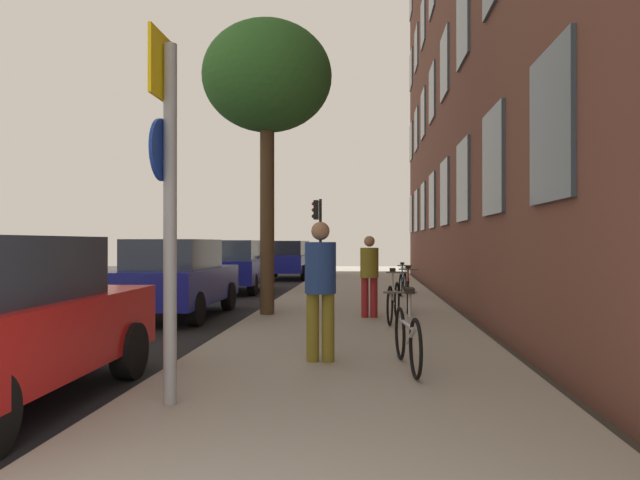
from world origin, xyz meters
The scene contains 15 objects.
ground_plane centered at (-2.40, 15.00, 0.00)m, with size 41.80×41.80×0.00m, color #332D28.
road_asphalt centered at (-4.50, 15.00, 0.01)m, with size 7.00×38.00×0.01m, color black.
sidewalk centered at (1.10, 15.00, 0.06)m, with size 4.20×38.00×0.12m, color gray.
sign_post centered at (-0.46, 3.37, 2.06)m, with size 0.15×0.60×3.33m.
traffic_light centered at (-0.73, 22.68, 2.35)m, with size 0.43×0.24×3.24m.
tree_near centered at (-0.69, 10.03, 4.87)m, with size 2.62×2.62×5.92m.
bicycle_0 centered at (1.79, 5.03, 0.49)m, with size 0.42×1.71×0.94m.
bicycle_1 centered at (1.81, 9.09, 0.51)m, with size 0.46×1.72×0.98m.
bicycle_2 centered at (2.18, 10.77, 0.50)m, with size 0.42×1.69×0.97m.
bicycle_3 centered at (2.30, 14.67, 0.47)m, with size 0.45×1.56×0.90m.
pedestrian_0 centered at (0.76, 5.37, 1.09)m, with size 0.40×0.40×1.70m.
pedestrian_1 centered at (1.37, 9.67, 1.02)m, with size 0.50×0.50×1.57m.
car_1 centered at (-2.64, 10.25, 0.84)m, with size 1.77×4.11×1.62m.
car_2 centered at (-2.79, 16.47, 0.84)m, with size 1.80×3.97×1.62m.
car_3 centered at (-2.06, 23.37, 0.84)m, with size 1.98×4.34×1.62m.
Camera 1 is at (1.34, -1.84, 1.57)m, focal length 33.36 mm.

